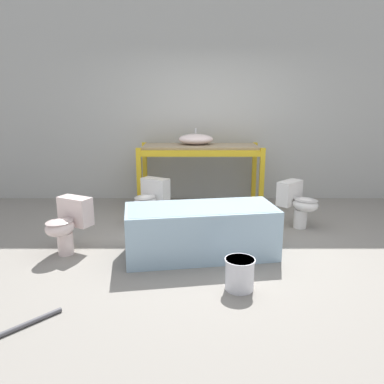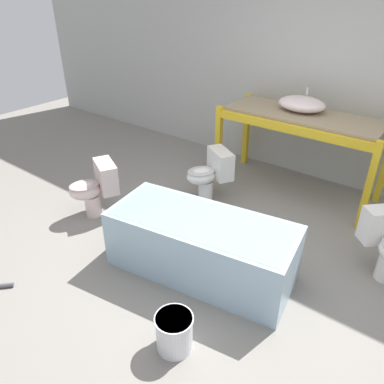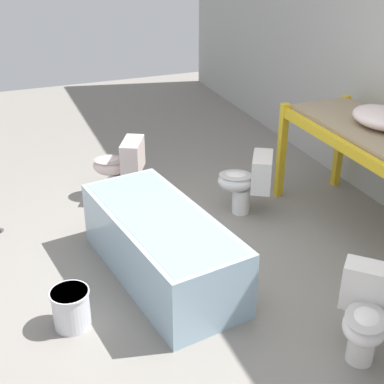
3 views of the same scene
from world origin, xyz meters
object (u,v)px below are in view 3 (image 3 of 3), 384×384
toilet_near (248,180)px  toilet_extra (121,164)px  toilet_far (368,311)px  sink_basin (381,117)px  bucket_white (71,307)px  bathtub_main (161,242)px

toilet_near → toilet_extra: 1.31m
toilet_near → toilet_far: 2.00m
sink_basin → toilet_extra: 2.51m
toilet_far → toilet_extra: 2.93m
sink_basin → toilet_far: (1.36, -1.05, -0.72)m
sink_basin → toilet_near: size_ratio=0.89×
toilet_far → toilet_extra: same height
toilet_far → bucket_white: 1.99m
bucket_white → sink_basin: bearing=97.6°
toilet_extra → bucket_white: (1.81, -0.85, -0.20)m
sink_basin → bathtub_main: (0.04, -2.00, -0.76)m
bathtub_main → toilet_near: size_ratio=2.79×
bathtub_main → toilet_far: 1.62m
bathtub_main → bucket_white: (0.33, -0.78, -0.16)m
sink_basin → toilet_far: bearing=-37.8°
toilet_far → toilet_near: bearing=130.3°
sink_basin → toilet_extra: size_ratio=0.89×
bathtub_main → toilet_near: 1.29m
toilet_near → toilet_extra: bearing=-96.9°
sink_basin → bucket_white: bearing=-82.4°
toilet_near → bucket_white: (1.01, -1.88, -0.20)m
toilet_near → toilet_far: same height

